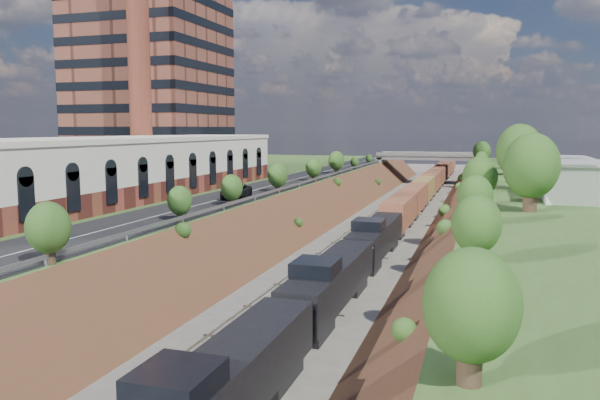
{
  "coord_description": "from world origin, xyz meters",
  "views": [
    {
      "loc": [
        12.79,
        -19.87,
        12.96
      ],
      "look_at": [
        -4.47,
        34.45,
        6.0
      ],
      "focal_mm": 35.0,
      "sensor_mm": 36.0,
      "label": 1
    }
  ],
  "objects": [
    {
      "name": "rail_left_track",
      "position": [
        -2.6,
        60.0,
        0.09
      ],
      "size": [
        1.58,
        180.0,
        0.18
      ],
      "primitive_type": "cube",
      "color": "gray",
      "rests_on": "ground"
    },
    {
      "name": "white_building_far",
      "position": [
        23.0,
        74.0,
        6.8
      ],
      "size": [
        8.0,
        10.0,
        3.6
      ],
      "primitive_type": "cube",
      "color": "silver",
      "rests_on": "platform_right"
    },
    {
      "name": "suv",
      "position": [
        -14.09,
        40.74,
        5.93
      ],
      "size": [
        3.91,
        6.39,
        1.66
      ],
      "primitive_type": "imported",
      "rotation": [
        0.0,
        0.0,
        0.21
      ],
      "color": "black",
      "rests_on": "road"
    },
    {
      "name": "embankment_left",
      "position": [
        -11.0,
        60.0,
        0.0
      ],
      "size": [
        10.0,
        180.0,
        10.0
      ],
      "primitive_type": "cube",
      "rotation": [
        0.0,
        0.79,
        0.0
      ],
      "color": "brown",
      "rests_on": "ground"
    },
    {
      "name": "tree_right_large",
      "position": [
        17.0,
        40.0,
        9.38
      ],
      "size": [
        5.25,
        5.25,
        7.61
      ],
      "color": "#473323",
      "rests_on": "platform_right"
    },
    {
      "name": "guardrail",
      "position": [
        -11.4,
        59.8,
        5.55
      ],
      "size": [
        0.1,
        171.0,
        0.7
      ],
      "color": "#99999E",
      "rests_on": "platform_left"
    },
    {
      "name": "tree_left_crest",
      "position": [
        -11.8,
        20.0,
        7.04
      ],
      "size": [
        2.45,
        2.45,
        3.55
      ],
      "color": "#473323",
      "rests_on": "platform_left"
    },
    {
      "name": "rail_right_track",
      "position": [
        2.6,
        60.0,
        0.09
      ],
      "size": [
        1.58,
        180.0,
        0.18
      ],
      "primitive_type": "cube",
      "color": "gray",
      "rests_on": "ground"
    },
    {
      "name": "overpass",
      "position": [
        0.0,
        122.0,
        4.92
      ],
      "size": [
        24.5,
        8.3,
        7.4
      ],
      "color": "gray",
      "rests_on": "ground"
    },
    {
      "name": "freight_train",
      "position": [
        2.6,
        83.75,
        2.49
      ],
      "size": [
        2.82,
        174.51,
        4.55
      ],
      "color": "black",
      "rests_on": "ground"
    },
    {
      "name": "smokestack",
      "position": [
        -36.0,
        56.0,
        25.0
      ],
      "size": [
        3.2,
        3.2,
        40.0
      ],
      "primitive_type": "cylinder",
      "color": "brown",
      "rests_on": "platform_left"
    },
    {
      "name": "platform_left",
      "position": [
        -33.0,
        60.0,
        2.5
      ],
      "size": [
        44.0,
        180.0,
        5.0
      ],
      "primitive_type": "cube",
      "color": "#3F5925",
      "rests_on": "ground"
    },
    {
      "name": "highrise_tower",
      "position": [
        -44.0,
        72.0,
        32.88
      ],
      "size": [
        22.0,
        22.0,
        53.9
      ],
      "color": "brown",
      "rests_on": "platform_left"
    },
    {
      "name": "road",
      "position": [
        -15.5,
        60.0,
        5.05
      ],
      "size": [
        8.0,
        180.0,
        0.1
      ],
      "primitive_type": "cube",
      "color": "black",
      "rests_on": "platform_left"
    },
    {
      "name": "commercial_building",
      "position": [
        -28.0,
        38.0,
        8.51
      ],
      "size": [
        14.3,
        62.3,
        7.0
      ],
      "color": "brown",
      "rests_on": "platform_left"
    },
    {
      "name": "embankment_right",
      "position": [
        11.0,
        60.0,
        0.0
      ],
      "size": [
        10.0,
        180.0,
        10.0
      ],
      "primitive_type": "cube",
      "rotation": [
        0.0,
        0.79,
        0.0
      ],
      "color": "brown",
      "rests_on": "ground"
    },
    {
      "name": "white_building_near",
      "position": [
        23.5,
        52.0,
        7.0
      ],
      "size": [
        9.0,
        12.0,
        4.0
      ],
      "primitive_type": "cube",
      "color": "silver",
      "rests_on": "platform_right"
    }
  ]
}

